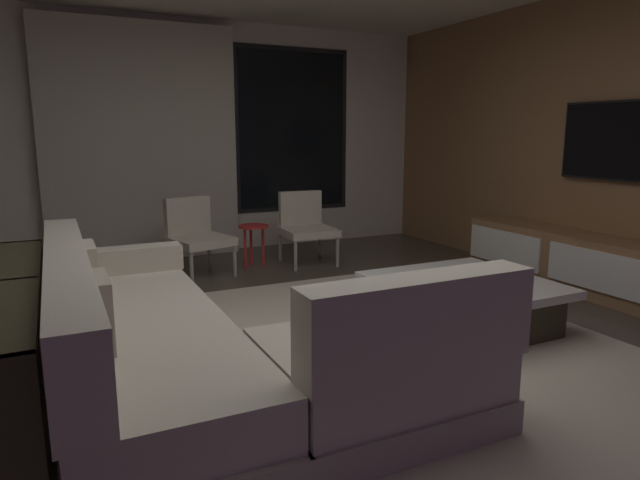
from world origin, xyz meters
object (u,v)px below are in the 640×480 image
object	(u,v)px
accent_chair_near_window	(305,224)
media_console	(617,273)
side_stool	(253,233)
coffee_table	(462,303)
mounted_tv	(623,141)
accent_chair_by_curtain	(196,232)
sectional_couch	(198,350)
book_stack_on_coffee_table	(482,277)

from	to	relation	value
accent_chair_near_window	media_console	size ratio (longest dim) A/B	0.25
accent_chair_near_window	side_stool	size ratio (longest dim) A/B	1.70
coffee_table	mounted_tv	bearing A→B (deg)	4.73
accent_chair_by_curtain	side_stool	distance (m)	0.63
media_console	mounted_tv	size ratio (longest dim) A/B	2.60
media_console	sectional_couch	bearing A→B (deg)	-176.24
sectional_couch	coffee_table	distance (m)	2.03
side_stool	sectional_couch	bearing A→B (deg)	-114.59
coffee_table	accent_chair_near_window	xyz separation A→B (m)	(-0.16, 2.44, 0.25)
coffee_table	media_console	size ratio (longest dim) A/B	0.37
sectional_couch	media_console	distance (m)	3.64
sectional_couch	accent_chair_by_curtain	world-z (taller)	sectional_couch
accent_chair_by_curtain	mounted_tv	size ratio (longest dim) A/B	0.65
accent_chair_near_window	accent_chair_by_curtain	world-z (taller)	same
accent_chair_by_curtain	mounted_tv	distance (m)	4.01
side_stool	accent_chair_near_window	bearing A→B (deg)	-1.92
accent_chair_near_window	mounted_tv	size ratio (longest dim) A/B	0.65
side_stool	coffee_table	bearing A→B (deg)	-72.96
sectional_couch	media_console	world-z (taller)	sectional_couch
coffee_table	accent_chair_near_window	size ratio (longest dim) A/B	1.49
sectional_couch	mounted_tv	distance (m)	3.98
sectional_couch	mounted_tv	world-z (taller)	mounted_tv
coffee_table	media_console	world-z (taller)	media_console
book_stack_on_coffee_table	accent_chair_near_window	bearing A→B (deg)	95.92
side_stool	media_console	size ratio (longest dim) A/B	0.15
book_stack_on_coffee_table	media_console	world-z (taller)	media_console
coffee_table	media_console	distance (m)	1.62
sectional_couch	accent_chair_near_window	size ratio (longest dim) A/B	3.21
coffee_table	mounted_tv	world-z (taller)	mounted_tv
mounted_tv	sectional_couch	bearing A→B (deg)	-173.47
sectional_couch	accent_chair_near_window	world-z (taller)	sectional_couch
sectional_couch	book_stack_on_coffee_table	distance (m)	2.13
sectional_couch	side_stool	distance (m)	3.02
mounted_tv	side_stool	bearing A→B (deg)	137.83
media_console	accent_chair_by_curtain	bearing A→B (deg)	140.41
accent_chair_by_curtain	mounted_tv	world-z (taller)	mounted_tv
sectional_couch	side_stool	world-z (taller)	sectional_couch
book_stack_on_coffee_table	mounted_tv	distance (m)	1.96
accent_chair_near_window	accent_chair_by_curtain	bearing A→B (deg)	-179.35
media_console	accent_chair_near_window	bearing A→B (deg)	125.51
book_stack_on_coffee_table	side_stool	distance (m)	2.68
book_stack_on_coffee_table	accent_chair_by_curtain	distance (m)	2.91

